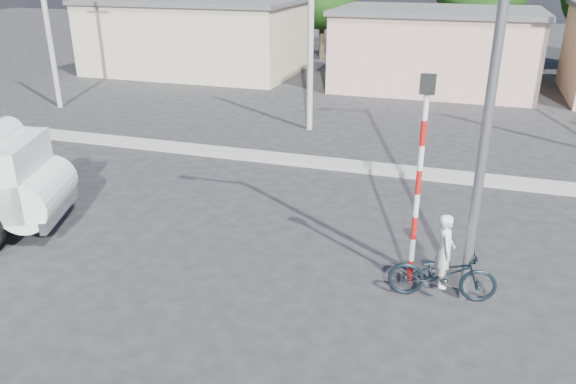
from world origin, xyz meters
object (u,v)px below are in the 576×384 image
(cyclist, at_px, (443,264))
(traffic_pole, at_px, (420,166))
(streetlight, at_px, (488,45))
(bicycle, at_px, (442,273))

(cyclist, bearing_deg, traffic_pole, 49.05)
(cyclist, height_order, streetlight, streetlight)
(cyclist, xyz_separation_m, traffic_pole, (-0.65, 0.43, 1.83))
(bicycle, xyz_separation_m, streetlight, (0.28, 0.13, 4.41))
(bicycle, bearing_deg, cyclist, -0.00)
(streetlight, bearing_deg, traffic_pole, 162.27)
(bicycle, height_order, traffic_pole, traffic_pole)
(bicycle, xyz_separation_m, traffic_pole, (-0.65, 0.43, 2.04))
(traffic_pole, bearing_deg, streetlight, -17.73)
(bicycle, bearing_deg, traffic_pole, 49.05)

